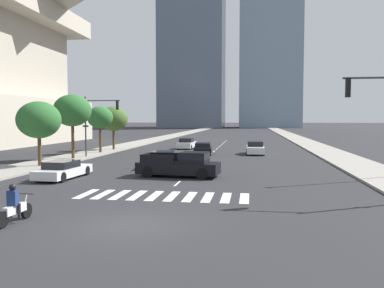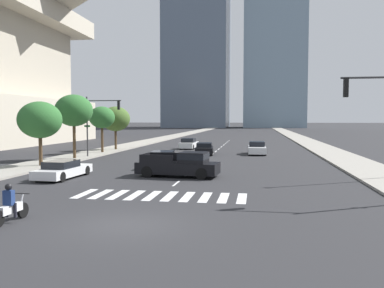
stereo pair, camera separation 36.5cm
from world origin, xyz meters
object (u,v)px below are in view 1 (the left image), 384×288
Objects in this scene: sedan_black_1 at (203,149)px; sedan_white_2 at (163,160)px; pickup_truck at (182,165)px; street_tree_fourth at (113,119)px; street_tree_nearest at (39,120)px; motorcycle_trailing at (14,208)px; street_tree_third at (100,118)px; sedan_white_0 at (63,170)px; sedan_white_4 at (255,148)px; traffic_signal_far at (98,116)px; sedan_white_3 at (187,144)px; street_tree_second at (72,111)px.

sedan_white_2 is at bearing 167.28° from sedan_black_1.
street_tree_fourth is (-12.11, 20.94, 3.05)m from pickup_truck.
pickup_truck is at bearing -16.03° from street_tree_nearest.
motorcycle_trailing is 34.75m from street_tree_fourth.
street_tree_third is (-9.79, 12.13, 3.39)m from sedan_white_2.
sedan_white_0 is 1.07× the size of sedan_white_4.
pickup_truck is at bearing -15.75° from motorcycle_trailing.
sedan_white_4 is at bearing 40.80° from street_tree_nearest.
traffic_signal_far is (-6.29, 24.37, 3.57)m from motorcycle_trailing.
sedan_white_2 is at bearing 123.46° from pickup_truck.
sedan_white_3 is 18.13m from street_tree_second.
sedan_white_2 is at bearing -41.66° from traffic_signal_far.
street_tree_nearest is (-12.11, 3.48, 2.97)m from pickup_truck.
street_tree_second is (-1.68, -2.08, 0.49)m from traffic_signal_far.
traffic_signal_far is at bearing -79.76° from street_tree_fourth.
street_tree_fourth is at bearing 25.07° from sedan_white_2.
street_tree_fourth is (-8.40, -4.18, 3.23)m from sedan_white_3.
street_tree_nearest is (-4.55, 5.29, 3.23)m from sedan_white_0.
traffic_signal_far reaches higher than motorcycle_trailing.
street_tree_fourth is (0.00, 17.46, 0.08)m from street_tree_nearest.
pickup_truck is 1.15× the size of sedan_white_0.
sedan_white_4 reaches higher than sedan_white_2.
sedan_white_0 is 1.13× the size of sedan_white_3.
street_tree_third reaches higher than sedan_white_4.
street_tree_fourth is (-17.10, 2.70, 3.23)m from sedan_white_4.
sedan_white_3 is at bearing 61.64° from street_tree_second.
street_tree_third is at bearing 132.02° from pickup_truck.
pickup_truck reaches higher than sedan_white_4.
pickup_truck is 0.93× the size of street_tree_second.
street_tree_third is at bearing -85.57° from sedan_white_4.
motorcycle_trailing is at bearing -76.67° from street_tree_fourth.
sedan_white_2 is at bearing -3.79° from motorcycle_trailing.
street_tree_second reaches higher than pickup_truck.
street_tree_second is 11.41m from street_tree_fourth.
motorcycle_trailing is at bearing -63.79° from street_tree_nearest.
street_tree_second is at bearing 90.00° from street_tree_nearest.
sedan_white_4 is at bearing -125.63° from sedan_white_3.
sedan_black_1 is at bearing -156.39° from sedan_white_3.
street_tree_fourth is (-1.68, 9.30, -0.29)m from traffic_signal_far.
street_tree_nearest is (-11.45, -13.66, 3.18)m from sedan_black_1.
traffic_signal_far is 5.20m from street_tree_third.
traffic_signal_far is 8.34m from street_tree_nearest.
motorcycle_trailing is at bearing -75.52° from traffic_signal_far.
sedan_white_2 is at bearing -173.42° from sedan_white_3.
pickup_truck reaches higher than sedan_black_1.
street_tree_second is (-11.45, -7.57, 4.05)m from sedan_black_1.
street_tree_third is (-4.55, 18.37, 3.46)m from sedan_white_0.
traffic_signal_far is 1.16× the size of street_tree_third.
street_tree_fourth reaches higher than sedan_white_4.
street_tree_fourth is (0.00, 11.38, -0.78)m from street_tree_second.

